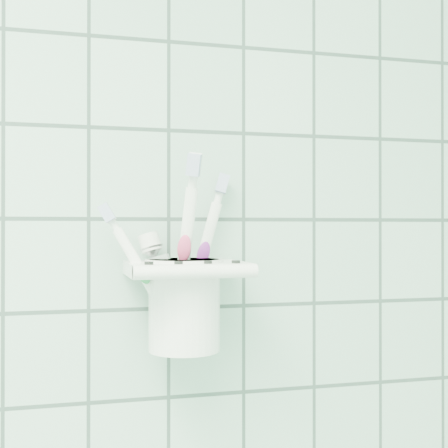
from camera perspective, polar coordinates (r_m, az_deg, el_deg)
name	(u,v)px	position (r m, az deg, el deg)	size (l,w,h in m)	color
holder_bracket	(186,270)	(0.70, -3.45, -4.23)	(0.13, 0.11, 0.04)	white
cup	(184,301)	(0.71, -3.65, -7.06)	(0.09, 0.09, 0.10)	white
toothbrush_pink	(185,263)	(0.69, -3.60, -3.60)	(0.08, 0.03, 0.17)	white
toothbrush_blue	(180,252)	(0.72, -4.03, -2.58)	(0.06, 0.03, 0.20)	white
toothbrush_orange	(175,246)	(0.72, -4.52, -2.02)	(0.03, 0.06, 0.22)	white
toothpaste_tube	(177,277)	(0.71, -4.30, -4.90)	(0.06, 0.04, 0.14)	silver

